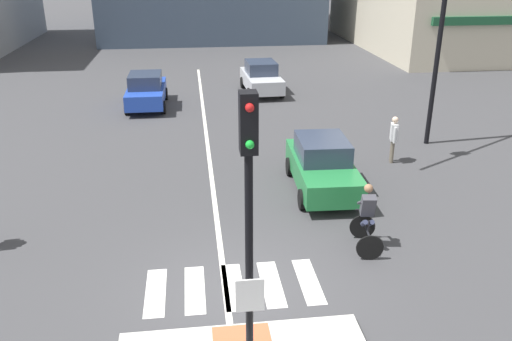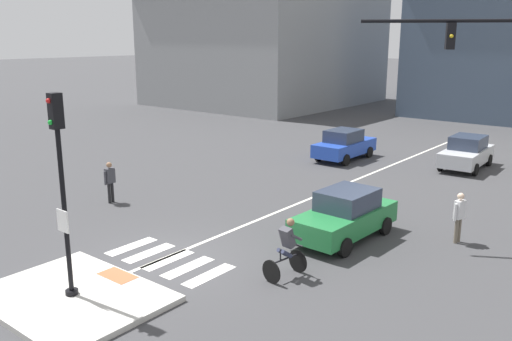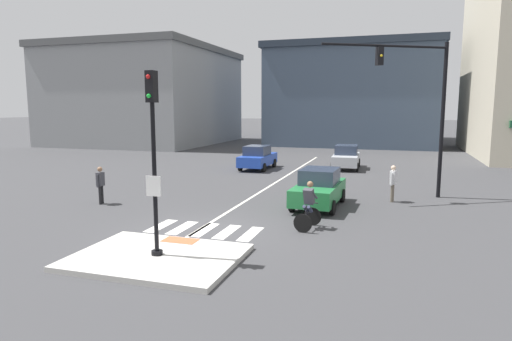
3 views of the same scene
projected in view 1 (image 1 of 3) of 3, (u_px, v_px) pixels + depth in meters
The scene contains 15 objects.
ground_plane at pixel (234, 291), 11.60m from camera, with size 300.00×300.00×0.00m, color #3D3D3F.
tactile_pad_front at pixel (241, 335), 10.02m from camera, with size 1.10×0.60×0.01m, color #DB5B38.
signal_pole at pixel (249, 230), 7.56m from camera, with size 0.44×0.38×5.07m.
crosswalk_stripe_a at pixel (156, 292), 11.54m from camera, with size 0.44×1.80×0.01m, color silver.
crosswalk_stripe_b at pixel (195, 289), 11.64m from camera, with size 0.44×1.80×0.01m, color silver.
crosswalk_stripe_c at pixel (233, 286), 11.74m from camera, with size 0.44×1.80×0.01m, color silver.
crosswalk_stripe_d at pixel (271, 284), 11.84m from camera, with size 0.44×1.80×0.01m, color silver.
crosswalk_stripe_e at pixel (309, 281), 11.94m from camera, with size 0.44×1.80×0.01m, color silver.
lane_centre_line at pixel (207, 142), 20.74m from camera, with size 0.14×28.00×0.01m, color silver.
traffic_light_mast at pixel (422, 19), 18.12m from camera, with size 5.35×3.14×7.20m.
car_green_eastbound_mid at pixel (322, 165), 16.29m from camera, with size 1.97×4.16×1.64m.
car_blue_westbound_distant at pixel (146, 90), 25.14m from camera, with size 1.87×4.11×1.64m.
car_silver_eastbound_distant at pixel (261, 78), 27.74m from camera, with size 1.97×4.17×1.64m.
cyclist at pixel (367, 216), 12.99m from camera, with size 0.81×1.17×1.68m.
pedestrian_waiting_far_side at pixel (394, 136), 18.38m from camera, with size 0.30×0.54×1.67m.
Camera 1 is at (-0.74, -9.69, 6.88)m, focal length 37.02 mm.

